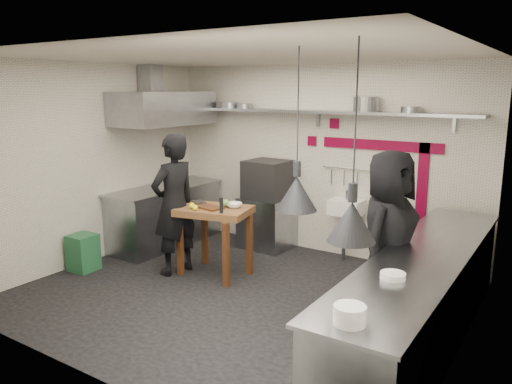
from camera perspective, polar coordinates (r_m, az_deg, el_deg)
The scene contains 47 objects.
floor at distance 6.14m, azimuth -2.09°, elevation -11.74°, with size 5.00×5.00×0.00m, color black.
ceiling at distance 5.64m, azimuth -2.31°, elevation 15.34°, with size 5.00×5.00×0.00m, color beige.
wall_back at distance 7.52m, azimuth 7.12°, elevation 3.67°, with size 5.00×0.04×2.80m, color silver.
wall_front at distance 4.23m, azimuth -18.88°, elevation -3.21°, with size 5.00×0.04×2.80m, color silver.
wall_left at distance 7.44m, azimuth -18.13°, elevation 3.09°, with size 0.04×4.20×2.80m, color silver.
wall_right at distance 4.77m, azimuth 23.15°, elevation -1.89°, with size 0.04×4.20×2.80m, color silver.
red_band_horiz at distance 7.10m, azimuth 14.03°, elevation 5.21°, with size 1.70×0.02×0.14m, color maroon.
red_band_vert at distance 7.00m, azimuth 18.47°, elevation 0.89°, with size 0.14×0.02×1.10m, color maroon.
red_tile_a at distance 7.33m, azimuth 8.93°, elevation 7.74°, with size 0.14×0.02×0.14m, color maroon.
red_tile_b at distance 7.51m, azimuth 6.42°, elevation 5.83°, with size 0.14×0.02×0.14m, color maroon.
back_shelf at distance 7.29m, azimuth 6.64°, elevation 9.12°, with size 4.60×0.34×0.04m, color slate.
shelf_bracket_left at distance 8.44m, azimuth -4.66°, elevation 8.83°, with size 0.04×0.06×0.24m, color slate.
shelf_bracket_mid at distance 7.43m, azimuth 7.14°, elevation 8.38°, with size 0.04×0.06×0.24m, color slate.
shelf_bracket_right at distance 6.81m, azimuth 21.76°, elevation 7.34°, with size 0.04×0.06×0.24m, color slate.
pan_far_left at distance 8.06m, azimuth -3.02°, elevation 9.89°, with size 0.29×0.29×0.09m, color slate.
pan_mid_left at distance 7.90m, azimuth -1.34°, elevation 9.79°, with size 0.25×0.25×0.07m, color slate.
stock_pot at distance 6.97m, azimuth 12.45°, elevation 9.79°, with size 0.34×0.34×0.20m, color slate.
pan_right at distance 6.78m, azimuth 17.27°, elevation 8.99°, with size 0.25×0.25×0.08m, color slate.
oven_stand at distance 7.79m, azimuth 1.31°, elevation -3.47°, with size 0.73×0.67×0.80m, color slate.
combi_oven at distance 7.57m, azimuth 1.36°, elevation 1.44°, with size 0.62×0.58×0.58m, color black.
oven_door at distance 7.40m, azimuth 0.31°, elevation 1.20°, with size 0.45×0.03×0.46m, color maroon.
oven_glass at distance 7.37m, azimuth -0.04°, elevation 1.16°, with size 0.35×0.02×0.34m, color black.
hand_sink at distance 7.25m, azimuth 10.28°, elevation -1.73°, with size 0.46×0.34×0.22m, color white.
sink_tap at distance 7.21m, azimuth 10.33°, elevation -0.34°, with size 0.03×0.03×0.14m, color slate.
sink_drain at distance 7.32m, azimuth 10.03°, elevation -5.14°, with size 0.06×0.06×0.66m, color slate.
utensil_rail at distance 7.27m, azimuth 10.87°, elevation 2.63°, with size 0.02×0.02×0.90m, color slate.
counter_right at distance 5.13m, azimuth 18.36°, elevation -11.80°, with size 0.70×3.80×0.90m, color slate.
counter_right_top at distance 4.96m, azimuth 18.71°, elevation -6.86°, with size 0.76×3.90×0.03m, color slate.
plate_stack at distance 3.41m, azimuth 10.67°, elevation -13.65°, with size 0.21×0.21×0.13m, color white.
small_bowl_right at distance 4.26m, azimuth 15.38°, elevation -9.21°, with size 0.21×0.21×0.05m, color white.
counter_left at distance 8.07m, azimuth -10.32°, elevation -2.76°, with size 0.70×1.90×0.90m, color slate.
counter_left_top at distance 7.96m, azimuth -10.45°, elevation 0.48°, with size 0.76×2.00×0.03m, color slate.
extractor_hood at distance 7.79m, azimuth -10.52°, elevation 9.39°, with size 0.78×1.60×0.50m, color slate.
hood_duct at distance 7.96m, azimuth -11.96°, elevation 12.26°, with size 0.28×0.28×0.50m, color slate.
green_bin at distance 7.25m, azimuth -19.15°, elevation -6.55°, with size 0.33×0.33×0.50m, color #205C36.
prep_table at distance 6.66m, azimuth -4.74°, elevation -5.63°, with size 0.92×0.64×0.92m, color brown, non-canonical shape.
cutting_board at distance 6.48m, azimuth -5.19°, elevation -1.80°, with size 0.30×0.21×0.03m, color #4B2814.
pepper_mill at distance 6.22m, azimuth -3.98°, elevation -1.52°, with size 0.05×0.05×0.20m, color black.
lemon_a at distance 6.50m, azimuth -7.33°, elevation -1.56°, with size 0.08×0.08×0.08m, color yellow.
lemon_b at distance 6.39m, azimuth -6.97°, elevation -1.79°, with size 0.07×0.07×0.07m, color yellow.
veg_ball at distance 6.55m, azimuth -3.47°, elevation -1.28°, with size 0.10×0.10×0.10m, color #5E953F.
steel_tray at distance 6.78m, azimuth -6.50°, elevation -1.19°, with size 0.20×0.13×0.03m, color slate.
bowl at distance 6.51m, azimuth -2.51°, elevation -1.52°, with size 0.21×0.21×0.07m, color white.
heat_lamp_near at distance 4.39m, azimuth 4.78°, elevation 6.99°, with size 0.37×0.37×1.43m, color black, non-canonical shape.
heat_lamp_far at distance 3.63m, azimuth 11.23°, elevation 5.53°, with size 0.36×0.36×1.46m, color black, non-canonical shape.
chef_left at distance 6.68m, azimuth -9.36°, elevation -1.44°, with size 0.69×0.45×1.88m, color black.
chef_right at distance 5.30m, azimuth 14.81°, elevation -5.31°, with size 0.91×0.59×1.85m, color black.
Camera 1 is at (3.26, -4.59, 2.45)m, focal length 35.00 mm.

